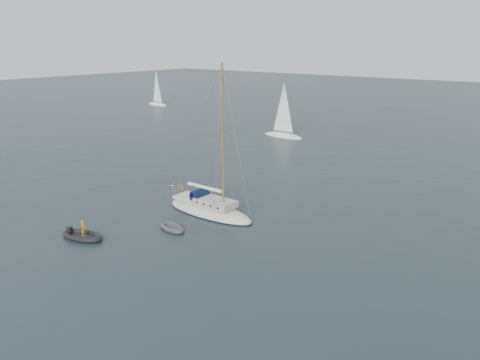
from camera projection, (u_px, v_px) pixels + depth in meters
The scene contains 6 objects.
ground at pixel (232, 233), 33.40m from camera, with size 300.00×300.00×0.00m, color black.
sailboat at pixel (209, 203), 36.94m from camera, with size 8.64×2.59×12.29m.
dinghy at pixel (172, 228), 34.01m from camera, with size 2.55×1.15×0.37m.
rib at pixel (82, 235), 32.49m from camera, with size 3.36×1.53×1.35m.
distant_yacht_a at pixel (157, 88), 99.26m from camera, with size 6.24×3.33×8.26m.
distant_yacht_c at pixel (283, 111), 66.14m from camera, with size 6.48×3.45×8.58m.
Camera 1 is at (19.38, -24.10, 13.19)m, focal length 35.00 mm.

